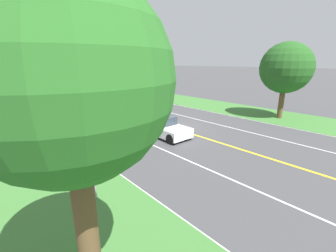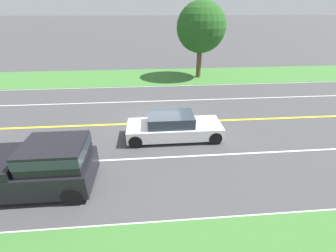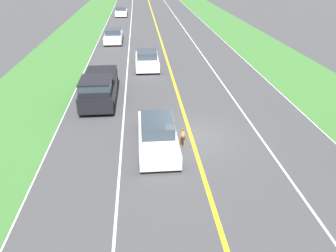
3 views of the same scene
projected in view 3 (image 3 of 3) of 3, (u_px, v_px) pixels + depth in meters
ground_plane at (192, 138)px, 16.51m from camera, size 400.00×400.00×0.00m
centre_divider_line at (192, 138)px, 16.51m from camera, size 0.18×160.00×0.01m
lane_edge_line_right at (50, 144)px, 15.96m from camera, size 0.14×160.00×0.01m
lane_edge_line_left at (324, 132)px, 17.06m from camera, size 0.14×160.00×0.01m
lane_dash_same_dir at (122, 141)px, 16.24m from camera, size 0.10×160.00×0.01m
lane_dash_oncoming at (259, 135)px, 16.78m from camera, size 0.10×160.00×0.01m
ego_car at (157, 134)px, 15.56m from camera, size 1.81×4.79×1.35m
dog at (183, 136)px, 15.68m from camera, size 0.38×1.20×0.82m
pickup_truck at (99, 87)px, 20.38m from camera, size 2.04×5.59×1.94m
car_trailing_near at (147, 60)px, 27.18m from camera, size 1.91×4.37×1.33m
car_trailing_mid at (114, 36)px, 35.50m from camera, size 1.92×4.25×1.41m
car_trailing_far at (121, 12)px, 52.42m from camera, size 1.87×4.27×1.42m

